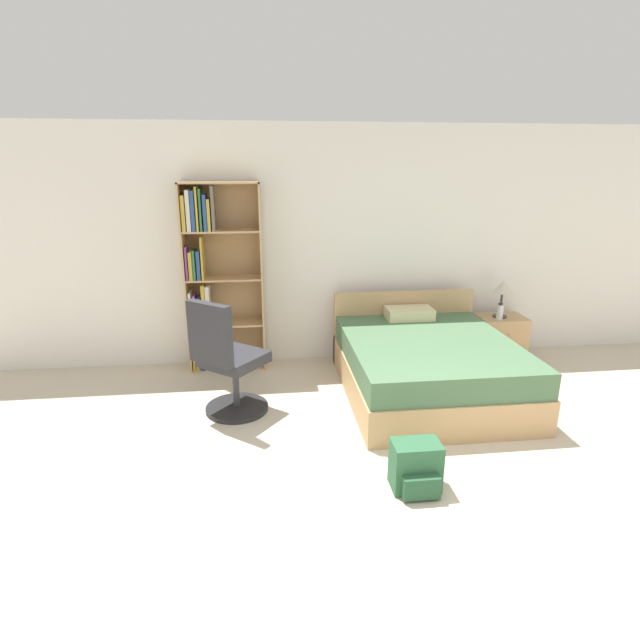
{
  "coord_description": "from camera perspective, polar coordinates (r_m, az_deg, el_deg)",
  "views": [
    {
      "loc": [
        -1.04,
        -2.26,
        2.16
      ],
      "look_at": [
        -0.54,
        1.98,
        0.84
      ],
      "focal_mm": 28.0,
      "sensor_mm": 36.0,
      "label": 1
    }
  ],
  "objects": [
    {
      "name": "backpack_green",
      "position": [
        3.65,
        10.92,
        -16.22
      ],
      "size": [
        0.33,
        0.29,
        0.35
      ],
      "color": "#2D603D",
      "rests_on": "ground_plane"
    },
    {
      "name": "office_chair",
      "position": [
        4.48,
        -10.53,
        -4.94
      ],
      "size": [
        0.71,
        0.72,
        1.09
      ],
      "color": "#232326",
      "rests_on": "ground_plane"
    },
    {
      "name": "water_bottle",
      "position": [
        5.94,
        19.86,
        0.89
      ],
      "size": [
        0.07,
        0.07,
        0.19
      ],
      "color": "silver",
      "rests_on": "nightstand"
    },
    {
      "name": "table_lamp",
      "position": [
        5.99,
        20.15,
        3.35
      ],
      "size": [
        0.21,
        0.21,
        0.43
      ],
      "color": "#333333",
      "rests_on": "nightstand"
    },
    {
      "name": "wall_back",
      "position": [
        5.65,
        3.98,
        8.42
      ],
      "size": [
        9.0,
        0.06,
        2.6
      ],
      "color": "white",
      "rests_on": "ground_plane"
    },
    {
      "name": "bookshelf",
      "position": [
        5.44,
        -12.07,
        4.43
      ],
      "size": [
        0.82,
        0.3,
        2.01
      ],
      "color": "tan",
      "rests_on": "ground_plane"
    },
    {
      "name": "ground_plane",
      "position": [
        3.29,
        14.83,
        -24.41
      ],
      "size": [
        14.0,
        14.0,
        0.0
      ],
      "primitive_type": "plane",
      "color": "beige"
    },
    {
      "name": "bed",
      "position": [
        5.04,
        12.02,
        -4.94
      ],
      "size": [
        1.59,
        1.9,
        0.82
      ],
      "color": "tan",
      "rests_on": "ground_plane"
    },
    {
      "name": "nightstand",
      "position": [
        6.16,
        19.83,
        -1.88
      ],
      "size": [
        0.52,
        0.42,
        0.5
      ],
      "color": "tan",
      "rests_on": "ground_plane"
    }
  ]
}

